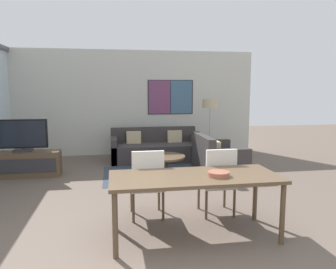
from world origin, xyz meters
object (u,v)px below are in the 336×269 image
at_px(dining_chair_left, 147,181).
at_px(dining_chair_centre, 218,179).
at_px(coffee_table, 164,160).
at_px(tv_console, 24,164).
at_px(sofa_main, 155,149).
at_px(dining_table, 195,181).
at_px(fruit_bowl, 219,174).
at_px(floor_lamp, 210,107).
at_px(sofa_side, 216,159).
at_px(television, 22,136).

relative_size(dining_chair_left, dining_chair_centre, 1.00).
bearing_deg(coffee_table, tv_console, 174.10).
distance_m(sofa_main, dining_table, 4.40).
distance_m(coffee_table, dining_table, 2.99).
relative_size(tv_console, fruit_bowl, 5.55).
bearing_deg(tv_console, floor_lamp, 13.77).
xyz_separation_m(dining_chair_left, floor_lamp, (1.98, 3.64, 0.79)).
xyz_separation_m(dining_chair_centre, floor_lamp, (0.99, 3.70, 0.79)).
height_order(tv_console, floor_lamp, floor_lamp).
height_order(tv_console, dining_chair_centre, dining_chair_centre).
bearing_deg(tv_console, fruit_bowl, -48.08).
xyz_separation_m(sofa_side, coffee_table, (-1.13, -0.01, 0.02)).
relative_size(coffee_table, dining_chair_left, 0.93).
bearing_deg(fruit_bowl, dining_table, 162.44).
xyz_separation_m(dining_table, dining_chair_centre, (0.49, 0.60, -0.16)).
relative_size(sofa_side, dining_chair_left, 1.40).
bearing_deg(dining_table, tv_console, 130.01).
bearing_deg(floor_lamp, dining_chair_centre, -105.06).
bearing_deg(dining_chair_left, sofa_main, 81.07).
distance_m(dining_chair_centre, fruit_bowl, 0.77).
height_order(television, dining_table, television).
relative_size(sofa_side, fruit_bowl, 5.26).
relative_size(television, fruit_bowl, 3.79).
height_order(dining_table, fruit_bowl, fruit_bowl).
height_order(sofa_side, dining_chair_centre, dining_chair_centre).
relative_size(coffee_table, floor_lamp, 0.59).
bearing_deg(sofa_side, tv_console, 85.86).
height_order(sofa_main, dining_table, sofa_main).
bearing_deg(television, sofa_main, 21.62).
bearing_deg(tv_console, coffee_table, -5.90).
bearing_deg(fruit_bowl, television, 131.91).
bearing_deg(dining_chair_centre, dining_chair_left, 176.92).
bearing_deg(dining_chair_left, tv_console, 130.70).
bearing_deg(television, tv_console, -90.00).
bearing_deg(tv_console, sofa_main, 21.64).
height_order(sofa_main, dining_chair_left, dining_chair_left).
height_order(dining_chair_left, fruit_bowl, dining_chair_left).
relative_size(dining_chair_left, floor_lamp, 0.63).
bearing_deg(tv_console, television, 90.00).
xyz_separation_m(tv_console, dining_table, (2.74, -3.26, 0.43)).
distance_m(sofa_main, coffee_table, 1.41).
relative_size(sofa_main, coffee_table, 2.42).
xyz_separation_m(coffee_table, floor_lamp, (1.40, 1.33, 1.02)).
height_order(coffee_table, dining_table, dining_table).
bearing_deg(dining_chair_left, sofa_side, 53.43).
height_order(fruit_bowl, floor_lamp, floor_lamp).
bearing_deg(coffee_table, fruit_bowl, -86.73).
height_order(coffee_table, floor_lamp, floor_lamp).
distance_m(dining_table, floor_lamp, 4.59).
xyz_separation_m(tv_console, television, (-0.00, 0.00, 0.58)).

